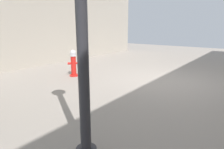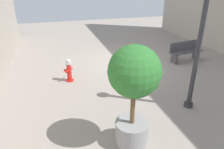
{
  "view_description": "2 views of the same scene",
  "coord_description": "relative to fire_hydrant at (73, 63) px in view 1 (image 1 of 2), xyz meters",
  "views": [
    {
      "loc": [
        -2.22,
        5.84,
        1.7
      ],
      "look_at": [
        0.78,
        1.79,
        0.46
      ],
      "focal_mm": 31.34,
      "sensor_mm": 36.0,
      "label": 1
    },
    {
      "loc": [
        3.39,
        8.96,
        3.72
      ],
      "look_at": [
        1.37,
        2.19,
        0.49
      ],
      "focal_mm": 33.82,
      "sensor_mm": 36.0,
      "label": 2
    }
  ],
  "objects": [
    {
      "name": "ground_plane",
      "position": [
        -2.85,
        -1.27,
        -0.46
      ],
      "size": [
        23.4,
        23.4,
        0.0
      ],
      "primitive_type": "plane",
      "color": "gray"
    },
    {
      "name": "fire_hydrant",
      "position": [
        0.0,
        0.0,
        0.0
      ],
      "size": [
        0.36,
        0.36,
        0.93
      ],
      "color": "red",
      "rests_on": "ground_plane"
    }
  ]
}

